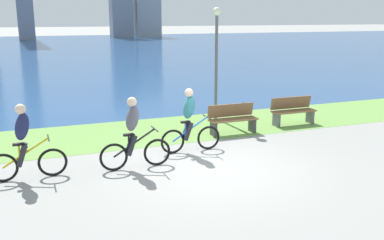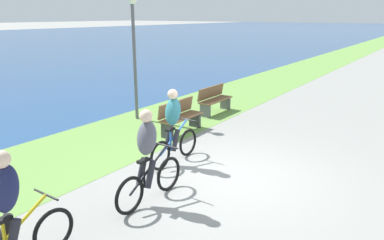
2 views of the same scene
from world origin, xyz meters
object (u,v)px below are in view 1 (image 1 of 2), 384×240
cyclist_lead (190,121)px  cyclist_distant_rear (24,142)px  bench_near_path (293,111)px  lamppost_tall (216,47)px  bench_far_along_path (232,119)px  cyclist_trailing (134,134)px

cyclist_lead → cyclist_distant_rear: size_ratio=1.00×
bench_near_path → cyclist_lead: bearing=-159.9°
lamppost_tall → bench_far_along_path: bearing=-99.6°
bench_far_along_path → bench_near_path: bearing=7.9°
cyclist_trailing → lamppost_tall: (3.84, 3.90, 1.64)m
cyclist_lead → cyclist_trailing: 1.81m
cyclist_trailing → bench_near_path: bearing=21.1°
bench_near_path → cyclist_trailing: bearing=-158.9°
cyclist_trailing → bench_near_path: cyclist_trailing is taller
cyclist_lead → cyclist_trailing: bearing=-156.2°
cyclist_lead → cyclist_distant_rear: (-4.01, -0.57, -0.00)m
bench_far_along_path → lamppost_tall: 2.84m
lamppost_tall → cyclist_distant_rear: bearing=-148.8°
cyclist_lead → bench_near_path: 4.51m
cyclist_lead → cyclist_distant_rear: 4.05m
cyclist_distant_rear → lamppost_tall: bearing=31.2°
bench_near_path → bench_far_along_path: (-2.37, -0.33, 0.00)m
bench_near_path → bench_far_along_path: size_ratio=1.00×
lamppost_tall → cyclist_trailing: bearing=-134.5°
cyclist_lead → cyclist_trailing: size_ratio=0.99×
cyclist_trailing → cyclist_distant_rear: 2.36m
cyclist_distant_rear → bench_far_along_path: size_ratio=1.12×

